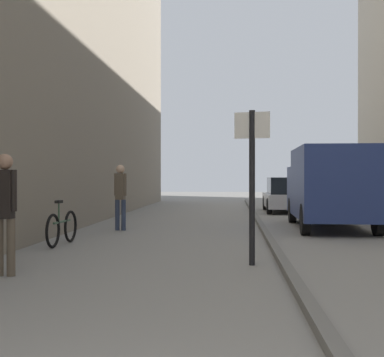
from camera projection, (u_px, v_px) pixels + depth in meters
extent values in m
plane|color=gray|center=(202.00, 238.00, 13.28)|extent=(80.00, 80.00, 0.00)
cube|color=#615F5B|center=(268.00, 236.00, 13.16)|extent=(0.16, 40.00, 0.12)
cylinder|color=brown|center=(11.00, 247.00, 8.20)|extent=(0.13, 0.13, 0.86)
cube|color=black|center=(5.00, 194.00, 8.21)|extent=(0.24, 0.20, 0.73)
cylinder|color=black|center=(13.00, 191.00, 8.20)|extent=(0.10, 0.10, 0.62)
sphere|color=#9E755B|center=(5.00, 162.00, 8.21)|extent=(0.24, 0.24, 0.24)
cylinder|color=#2D3851|center=(124.00, 215.00, 15.14)|extent=(0.13, 0.13, 0.85)
cylinder|color=#2D3851|center=(117.00, 215.00, 15.18)|extent=(0.13, 0.13, 0.85)
cube|color=brown|center=(120.00, 186.00, 15.16)|extent=(0.26, 0.23, 0.72)
cylinder|color=brown|center=(125.00, 185.00, 15.13)|extent=(0.10, 0.10, 0.62)
cylinder|color=brown|center=(116.00, 184.00, 15.19)|extent=(0.10, 0.10, 0.62)
sphere|color=tan|center=(120.00, 169.00, 15.16)|extent=(0.24, 0.24, 0.24)
cube|color=navy|center=(334.00, 183.00, 15.08)|extent=(2.10, 3.94, 1.95)
cube|color=navy|center=(320.00, 189.00, 17.78)|extent=(2.04, 1.56, 1.46)
cube|color=black|center=(318.00, 179.00, 18.30)|extent=(1.69, 0.08, 0.64)
cylinder|color=black|center=(292.00, 210.00, 17.72)|extent=(0.24, 0.80, 0.80)
cylinder|color=black|center=(349.00, 211.00, 17.54)|extent=(0.24, 0.80, 0.80)
cylinder|color=black|center=(305.00, 219.00, 13.93)|extent=(0.24, 0.80, 0.80)
cylinder|color=black|center=(378.00, 220.00, 13.75)|extent=(0.24, 0.80, 0.80)
cube|color=#B7B7BC|center=(287.00, 200.00, 23.00)|extent=(1.81, 4.21, 0.55)
cube|color=black|center=(287.00, 186.00, 23.00)|extent=(1.52, 2.53, 0.68)
cylinder|color=black|center=(265.00, 203.00, 24.49)|extent=(0.20, 0.64, 0.64)
cylinder|color=black|center=(302.00, 203.00, 24.36)|extent=(0.20, 0.64, 0.64)
cylinder|color=black|center=(269.00, 206.00, 21.64)|extent=(0.20, 0.64, 0.64)
cylinder|color=black|center=(312.00, 206.00, 21.52)|extent=(0.20, 0.64, 0.64)
cylinder|color=black|center=(252.00, 188.00, 9.21)|extent=(0.10, 0.10, 2.60)
cube|color=white|center=(252.00, 125.00, 9.20)|extent=(0.59, 0.17, 0.44)
torus|color=black|center=(71.00, 226.00, 12.41)|extent=(0.10, 0.72, 0.72)
torus|color=black|center=(53.00, 231.00, 11.37)|extent=(0.10, 0.72, 0.72)
cylinder|color=#335138|center=(62.00, 222.00, 11.89)|extent=(0.10, 0.95, 0.05)
cylinder|color=#335138|center=(59.00, 212.00, 11.71)|extent=(0.04, 0.04, 0.40)
cube|color=black|center=(59.00, 202.00, 11.70)|extent=(0.11, 0.25, 0.06)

